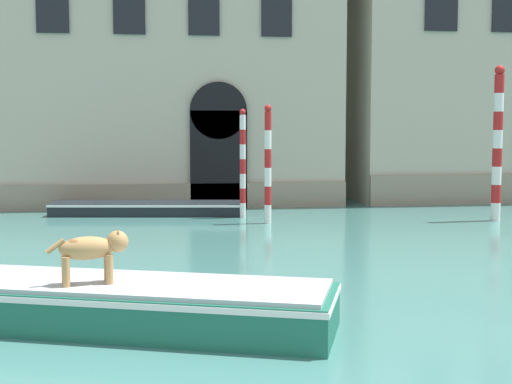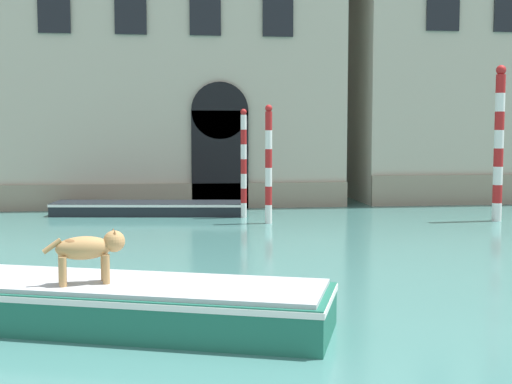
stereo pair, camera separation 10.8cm
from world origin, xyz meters
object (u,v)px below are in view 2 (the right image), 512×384
Objects in this scene: dog_on_deck at (90,249)px; boat_moored_near_palazzo at (149,208)px; mooring_pole_4 at (499,143)px; mooring_pole_3 at (269,164)px; mooring_pole_0 at (244,163)px; boat_foreground at (104,302)px.

boat_moored_near_palazzo is at bearing 76.99° from dog_on_deck.
boat_moored_near_palazzo is 10.84m from mooring_pole_4.
mooring_pole_4 is (10.26, -2.81, 2.09)m from boat_moored_near_palazzo.
mooring_pole_3 is at bearing 58.32° from dog_on_deck.
mooring_pole_0 is at bearing 111.79° from mooring_pole_3.
boat_moored_near_palazzo is (0.47, 12.91, -0.91)m from dog_on_deck.
mooring_pole_4 is at bearing 32.34° from dog_on_deck.
dog_on_deck is 0.32× the size of mooring_pole_3.
dog_on_deck is at bearing -136.71° from mooring_pole_4.
dog_on_deck is at bearing -117.42° from boat_foreground.
mooring_pole_0 is 0.97× the size of mooring_pole_3.
boat_foreground is 6.00× the size of dog_on_deck.
dog_on_deck reaches higher than boat_foreground.
boat_foreground is 14.65m from mooring_pole_4.
boat_moored_near_palazzo is 1.86× the size of mooring_pole_0.
boat_foreground reaches higher than boat_moored_near_palazzo.
mooring_pole_4 reaches higher than boat_moored_near_palazzo.
mooring_pole_3 is at bearing 88.76° from boat_foreground.
mooring_pole_4 reaches higher than mooring_pole_0.
boat_foreground is 1.93× the size of mooring_pole_3.
boat_moored_near_palazzo is at bearing 159.89° from mooring_pole_0.
dog_on_deck is 12.95m from boat_moored_near_palazzo.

